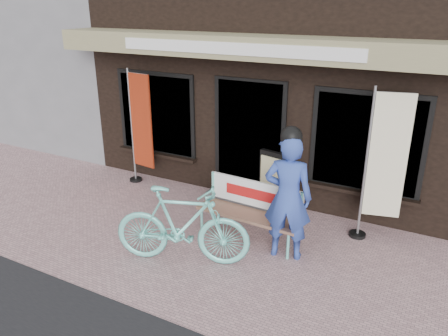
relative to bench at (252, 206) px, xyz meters
The scene contains 9 objects.
ground 1.08m from the bench, 133.86° to the right, with size 70.00×70.00×0.00m, color #BC8F92.
storefront 4.98m from the bench, 98.72° to the left, with size 7.00×6.77×6.00m.
neighbor_left_near 10.69m from the bench, 152.25° to the left, with size 10.00×7.00×6.40m, color slate.
bench is the anchor object (origin of this frame).
person 0.80m from the bench, 20.12° to the right, with size 0.73×0.56×1.92m.
bicycle 1.19m from the bench, 117.78° to the right, with size 0.53×1.87×1.12m, color #6FD9CB.
nobori_red 3.00m from the bench, 161.61° to the left, with size 0.67×0.28×2.26m.
nobori_cream 2.00m from the bench, 26.89° to the left, with size 0.69×0.31×2.34m.
menu_stand 1.15m from the bench, 96.12° to the left, with size 0.52×0.21×1.03m.
Camera 1 is at (3.08, -4.75, 3.42)m, focal length 35.00 mm.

